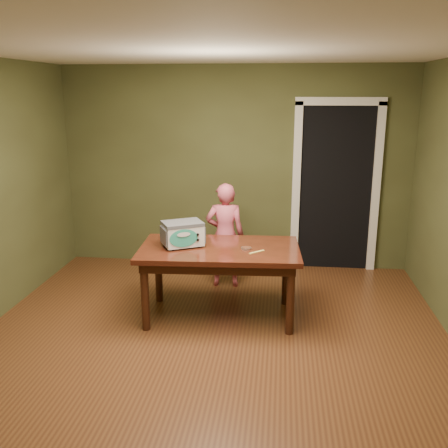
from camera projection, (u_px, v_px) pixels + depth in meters
name	position (u px, v px, depth m)	size (l,w,h in m)	color
floor	(207.00, 356.00, 4.41)	(5.00, 5.00, 0.00)	brown
room_shell	(205.00, 164.00, 3.97)	(4.52, 5.02, 2.61)	#4D542C
doorway	(333.00, 185.00, 6.66)	(1.10, 0.66, 2.25)	black
dining_table	(220.00, 257.00, 5.04)	(1.65, 0.99, 0.75)	#33150B
toy_oven	(183.00, 233.00, 5.02)	(0.48, 0.42, 0.25)	#4C4F54
baking_pan	(246.00, 248.00, 4.95)	(0.10, 0.10, 0.02)	silver
spatula	(257.00, 252.00, 4.86)	(0.18, 0.03, 0.01)	#D4C25C
child	(225.00, 235.00, 5.88)	(0.46, 0.30, 1.25)	#D1566B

